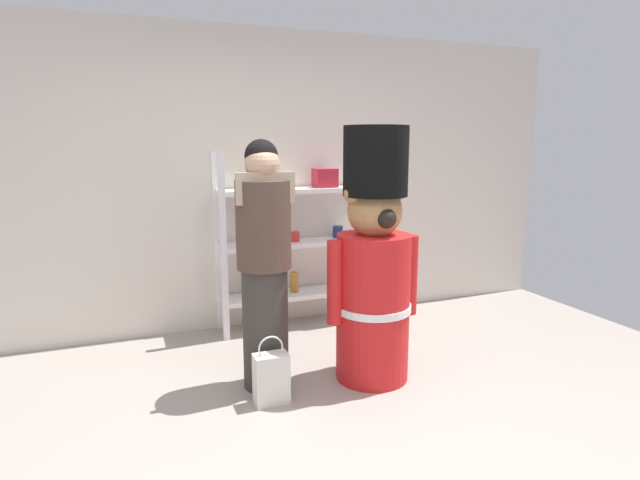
% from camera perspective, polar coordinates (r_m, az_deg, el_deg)
% --- Properties ---
extents(ground_plane, '(6.40, 6.40, 0.00)m').
position_cam_1_polar(ground_plane, '(2.99, 1.73, -22.38)').
color(ground_plane, '#9E9389').
extents(back_wall, '(6.40, 0.12, 2.60)m').
position_cam_1_polar(back_wall, '(4.63, -8.91, 6.41)').
color(back_wall, silver).
rests_on(back_wall, ground_plane).
extents(merchandise_shelf, '(1.36, 0.35, 1.57)m').
position_cam_1_polar(merchandise_shelf, '(4.59, -2.83, 0.47)').
color(merchandise_shelf, white).
rests_on(merchandise_shelf, ground_plane).
extents(teddy_bear_guard, '(0.68, 0.52, 1.74)m').
position_cam_1_polar(teddy_bear_guard, '(3.54, 5.95, -2.89)').
color(teddy_bear_guard, red).
rests_on(teddy_bear_guard, ground_plane).
extents(person_shopper, '(0.38, 0.36, 1.66)m').
position_cam_1_polar(person_shopper, '(3.40, -6.18, -2.53)').
color(person_shopper, '#38332D').
rests_on(person_shopper, ground_plane).
extents(shopping_bag, '(0.22, 0.13, 0.45)m').
position_cam_1_polar(shopping_bag, '(3.39, -5.40, -14.91)').
color(shopping_bag, silver).
rests_on(shopping_bag, ground_plane).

